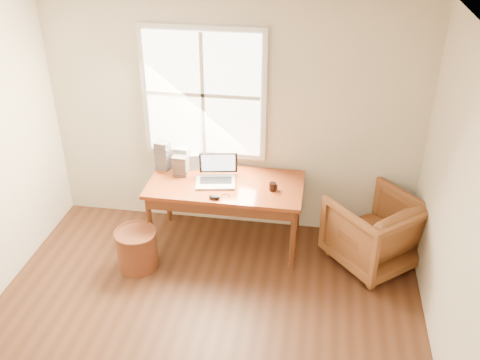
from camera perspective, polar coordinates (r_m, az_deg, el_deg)
The scene contains 11 objects.
room_shell at distance 3.88m, azimuth -6.38°, elevation -4.87°, with size 4.04×4.54×2.64m.
desk at distance 5.54m, azimuth -1.53°, elevation -0.50°, with size 1.60×0.80×0.04m, color brown.
armchair at distance 5.62m, azimuth 14.16°, elevation -5.30°, with size 0.80×0.82×0.75m, color brown.
wicker_stool at distance 5.58m, azimuth -10.92°, elevation -7.27°, with size 0.41×0.41×0.41m, color brown.
laptop at distance 5.44m, azimuth -2.68°, elevation 1.12°, with size 0.44×0.46×0.33m, color #B6B8BD, non-canonical shape.
mouse at distance 5.25m, azimuth -2.73°, elevation -1.83°, with size 0.11×0.07×0.04m, color black.
coffee_mug at distance 5.39m, azimuth 3.50°, elevation -0.72°, with size 0.07×0.07×0.08m, color black.
cd_stack_a at distance 5.75m, azimuth -6.16°, elevation 2.29°, with size 0.14×0.12×0.27m, color #A9AEB5.
cd_stack_b at distance 5.67m, azimuth -6.35°, elevation 1.59°, with size 0.14×0.13×0.22m, color #292A2F.
cd_stack_c at distance 5.79m, azimuth -8.21°, elevation 2.66°, with size 0.14×0.13×0.32m, color #9596A1.
cd_stack_d at distance 5.81m, azimuth -4.88°, elevation 2.13°, with size 0.14×0.12×0.17m, color silver.
Camera 1 is at (0.91, -2.91, 3.49)m, focal length 40.00 mm.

